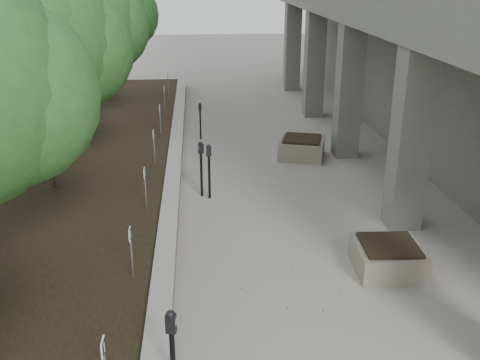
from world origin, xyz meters
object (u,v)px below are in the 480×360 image
crabapple_tree_5 (103,31)px  parking_meter_3 (201,169)px  planter_back (302,147)px  parking_meter_5 (200,121)px  crabapple_tree_3 (37,77)px  planter_front (388,257)px  crabapple_tree_4 (79,48)px  parking_meter_4 (209,172)px

crabapple_tree_5 → parking_meter_3: 10.87m
parking_meter_3 → planter_back: bearing=21.8°
crabapple_tree_5 → parking_meter_5: 6.66m
crabapple_tree_3 → planter_front: 8.71m
crabapple_tree_4 → planter_front: 11.85m
crabapple_tree_3 → parking_meter_4: (3.91, -0.10, -2.41)m
crabapple_tree_3 → crabapple_tree_5: 10.00m
parking_meter_4 → planter_back: (2.93, 3.05, -0.41)m
parking_meter_4 → parking_meter_5: bearing=83.2°
crabapple_tree_3 → planter_back: crabapple_tree_3 is taller
planter_back → crabapple_tree_5: bearing=134.1°
crabapple_tree_4 → parking_meter_5: crabapple_tree_4 is taller
crabapple_tree_5 → parking_meter_4: 11.09m
crabapple_tree_4 → planter_front: (7.23, -8.96, -2.83)m
parking_meter_4 → planter_back: size_ratio=1.08×
parking_meter_3 → planter_front: parking_meter_3 is taller
parking_meter_4 → crabapple_tree_5: bearing=102.6°
crabapple_tree_5 → parking_meter_4: size_ratio=3.81×
crabapple_tree_3 → parking_meter_3: bearing=1.0°
crabapple_tree_3 → parking_meter_5: crabapple_tree_3 is taller
crabapple_tree_4 → parking_meter_3: (3.72, -4.93, -2.39)m
crabapple_tree_4 → crabapple_tree_3: bearing=-90.0°
parking_meter_4 → crabapple_tree_4: bearing=118.9°
parking_meter_5 → parking_meter_4: bearing=-89.9°
crabapple_tree_3 → planter_front: size_ratio=4.38×
crabapple_tree_5 → planter_front: (7.23, -13.96, -2.83)m
crabapple_tree_3 → crabapple_tree_5: same height
planter_back → crabapple_tree_3: bearing=-156.7°
crabapple_tree_4 → crabapple_tree_5: same height
crabapple_tree_5 → parking_meter_3: size_ratio=3.74×
parking_meter_3 → crabapple_tree_3: bearing=160.1°
crabapple_tree_5 → parking_meter_3: (3.72, -9.93, -2.39)m
parking_meter_5 → crabapple_tree_3: bearing=-128.0°
crabapple_tree_5 → planter_front: crabapple_tree_5 is taller
crabapple_tree_5 → parking_meter_4: bearing=-68.8°
parking_meter_3 → parking_meter_5: 5.03m
crabapple_tree_5 → parking_meter_3: crabapple_tree_5 is taller
crabapple_tree_4 → parking_meter_3: 6.62m
parking_meter_5 → crabapple_tree_5: bearing=125.8°
planter_front → parking_meter_5: bearing=111.0°
parking_meter_3 → parking_meter_4: bearing=-61.2°
crabapple_tree_4 → parking_meter_3: crabapple_tree_4 is taller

